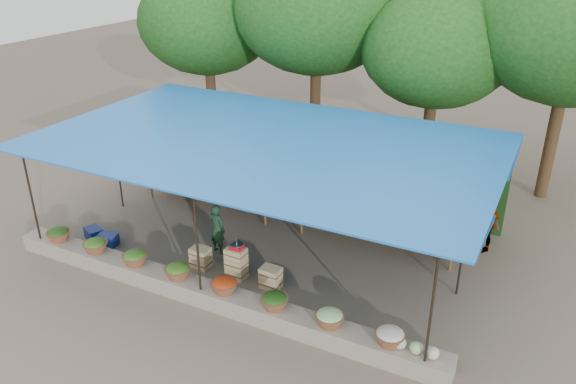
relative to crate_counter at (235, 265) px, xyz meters
The scene contains 16 objects.
ground 1.68m from the crate_counter, 92.86° to the left, with size 60.00×60.00×0.00m, color #6B604E.
stone_curb 1.11m from the crate_counter, 94.29° to the right, with size 10.60×0.55×0.40m, color gray.
stall_canopy 2.92m from the crate_counter, 92.74° to the left, with size 10.80×6.60×2.82m.
produce_baskets 1.14m from the crate_counter, 99.42° to the right, with size 8.98×0.58×0.34m.
netting_backdrop 4.89m from the crate_counter, 90.98° to the left, with size 10.60×0.06×2.50m, color #1A4117.
tree_row 8.91m from the crate_counter, 86.89° to the left, with size 16.51×5.50×7.12m.
fruit_table_left 3.97m from the crate_counter, 130.61° to the left, with size 4.21×0.95×0.93m.
fruit_table_right 3.87m from the crate_counter, 51.05° to the left, with size 4.21×0.95×0.93m.
crate_counter is the anchor object (origin of this frame).
weighing_scale 0.53m from the crate_counter, ahead, with size 0.28×0.28×0.30m.
vendor_seated 1.29m from the crate_counter, 141.97° to the left, with size 0.48×0.31×1.31m, color #1A3B25.
customer_left 6.10m from the crate_counter, 140.20° to the left, with size 0.80×0.62×1.64m, color slate.
customer_mid 4.29m from the crate_counter, 69.32° to the left, with size 1.14×0.65×1.76m, color slate.
customer_right 6.27m from the crate_counter, 38.68° to the left, with size 0.91×0.38×1.55m, color slate.
blue_crate_front 4.26m from the crate_counter, behind, with size 0.49×0.35×0.29m, color navy.
blue_crate_back 3.70m from the crate_counter, behind, with size 0.48×0.35×0.29m, color navy.
Camera 1 is at (6.14, -10.89, 7.32)m, focal length 35.00 mm.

